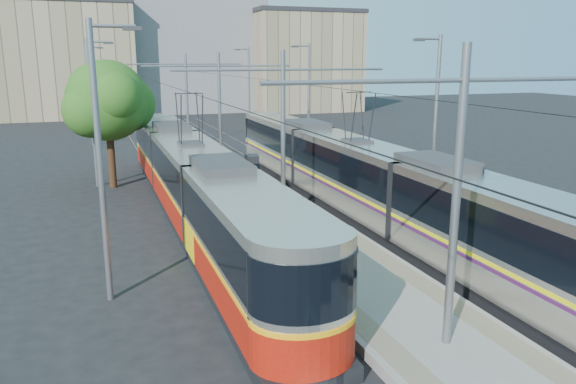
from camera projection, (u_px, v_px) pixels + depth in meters
name	position (u px, v px, depth m)	size (l,w,h in m)	color
ground	(368.00, 291.00, 17.25)	(160.00, 160.00, 0.00)	black
platform	(233.00, 178.00, 32.79)	(4.00, 50.00, 0.30)	gray
tactile_strip_left	(208.00, 177.00, 32.28)	(0.70, 50.00, 0.01)	gray
tactile_strip_right	(257.00, 173.00, 33.23)	(0.70, 50.00, 0.01)	gray
rails	(233.00, 180.00, 32.82)	(8.71, 70.00, 0.03)	gray
track_arrow	(291.00, 359.00, 13.32)	(1.20, 5.00, 0.01)	silver
tram_left	(192.00, 180.00, 24.72)	(2.43, 29.09, 5.50)	black
tram_right	(356.00, 173.00, 25.52)	(2.43, 30.82, 5.50)	black
catenary	(244.00, 106.00, 29.17)	(9.20, 70.00, 7.00)	slate
street_lamps	(216.00, 103.00, 35.52)	(15.18, 38.22, 8.00)	slate
shelter	(253.00, 174.00, 27.75)	(0.75, 1.02, 2.03)	black
tree	(113.00, 102.00, 30.22)	(4.75, 4.40, 6.91)	#382314
building_left	(63.00, 60.00, 67.40)	(16.32, 12.24, 13.54)	tan
building_centre	(190.00, 45.00, 75.82)	(18.36, 14.28, 17.44)	slate
building_right	(302.00, 61.00, 75.39)	(14.28, 10.20, 13.10)	tan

